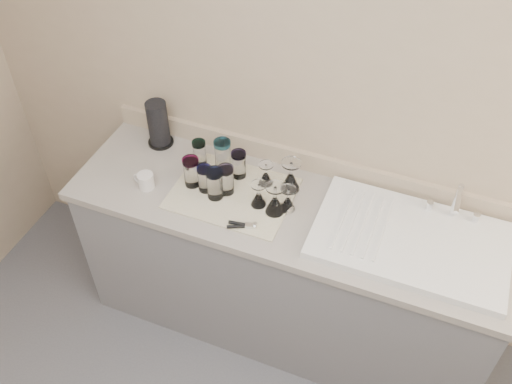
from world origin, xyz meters
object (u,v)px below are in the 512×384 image
at_px(tumbler_extra, 215,184).
at_px(paper_towel_roll, 158,124).
at_px(tumbler_cyan, 223,155).
at_px(goblet_back_right, 290,180).
at_px(tumbler_blue, 205,178).
at_px(goblet_extra, 288,202).
at_px(white_mug, 145,181).
at_px(goblet_back_left, 266,177).
at_px(can_opener, 242,225).
at_px(tumbler_purple, 239,164).
at_px(goblet_front_right, 275,203).
at_px(sink_unit, 411,240).
at_px(tumbler_teal, 199,153).
at_px(tumbler_lavender, 226,180).
at_px(goblet_front_left, 259,198).
at_px(tumbler_magenta, 191,172).

xyz_separation_m(tumbler_extra, paper_towel_roll, (-0.42, 0.25, 0.03)).
bearing_deg(tumbler_cyan, goblet_back_right, -2.75).
bearing_deg(tumbler_extra, tumbler_cyan, 103.59).
xyz_separation_m(tumbler_blue, goblet_extra, (0.40, 0.03, -0.03)).
relative_size(tumbler_blue, white_mug, 1.26).
relative_size(goblet_back_left, can_opener, 0.96).
distance_m(tumbler_purple, goblet_front_right, 0.29).
xyz_separation_m(tumbler_extra, goblet_back_left, (0.19, 0.16, -0.04)).
height_order(goblet_extra, white_mug, goblet_extra).
distance_m(sink_unit, tumbler_teal, 1.06).
bearing_deg(tumbler_lavender, sink_unit, 0.88).
relative_size(tumbler_teal, goblet_back_left, 1.09).
bearing_deg(tumbler_teal, white_mug, -124.91).
distance_m(tumbler_teal, tumbler_lavender, 0.24).
bearing_deg(goblet_front_left, tumbler_lavender, 172.61).
bearing_deg(tumbler_lavender, goblet_front_left, -7.39).
bearing_deg(paper_towel_roll, tumbler_cyan, -9.26).
height_order(tumbler_lavender, can_opener, tumbler_lavender).
xyz_separation_m(tumbler_extra, goblet_back_right, (0.30, 0.17, -0.02)).
bearing_deg(tumbler_cyan, tumbler_purple, -13.96).
xyz_separation_m(goblet_extra, paper_towel_roll, (-0.76, 0.20, 0.07)).
bearing_deg(tumbler_lavender, goblet_extra, 0.43).
distance_m(tumbler_magenta, goblet_front_right, 0.42).
bearing_deg(goblet_front_right, tumbler_purple, 146.85).
bearing_deg(goblet_back_right, goblet_front_left, -123.44).
distance_m(sink_unit, paper_towel_roll, 1.33).
bearing_deg(can_opener, tumbler_extra, 145.48).
relative_size(tumbler_purple, white_mug, 1.32).
xyz_separation_m(goblet_front_right, paper_towel_roll, (-0.71, 0.24, 0.06)).
bearing_deg(tumbler_magenta, tumbler_cyan, 60.91).
height_order(tumbler_purple, paper_towel_roll, paper_towel_roll).
relative_size(tumbler_purple, goblet_front_left, 1.13).
xyz_separation_m(goblet_back_left, goblet_front_left, (0.02, -0.14, 0.00)).
relative_size(tumbler_cyan, goblet_front_right, 1.06).
relative_size(goblet_front_right, goblet_extra, 1.25).
height_order(white_mug, paper_towel_roll, paper_towel_roll).
relative_size(tumbler_extra, can_opener, 1.22).
height_order(goblet_front_right, white_mug, goblet_front_right).
bearing_deg(tumbler_extra, can_opener, -34.52).
bearing_deg(can_opener, white_mug, 172.28).
relative_size(goblet_extra, can_opener, 0.96).
distance_m(goblet_back_right, paper_towel_roll, 0.73).
bearing_deg(tumbler_blue, sink_unit, 2.21).
height_order(goblet_back_left, goblet_front_right, goblet_front_right).
distance_m(tumbler_blue, goblet_front_right, 0.35).
relative_size(goblet_back_right, can_opener, 1.28).
bearing_deg(tumbler_cyan, goblet_extra, -20.48).
height_order(sink_unit, goblet_back_right, sink_unit).
bearing_deg(tumbler_purple, can_opener, -64.63).
bearing_deg(goblet_back_right, sink_unit, -11.06).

